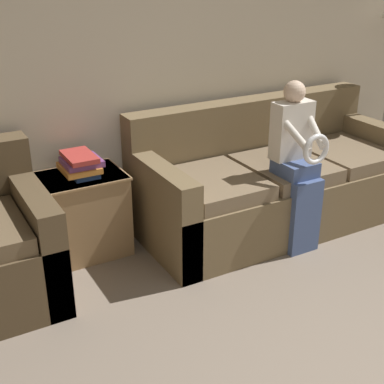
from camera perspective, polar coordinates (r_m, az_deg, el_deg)
name	(u,v)px	position (r m, az deg, el deg)	size (l,w,h in m)	color
wall_back	(178,63)	(4.27, -1.48, 13.61)	(7.14, 0.06, 2.55)	beige
couch_main	(272,182)	(4.42, 8.54, 1.04)	(2.25, 0.96, 0.97)	brown
child_left_seated	(297,161)	(3.94, 11.18, 3.27)	(0.30, 0.37, 1.25)	#475B8E
side_shelf	(84,213)	(3.98, -11.41, -2.24)	(0.60, 0.46, 0.62)	#9E7A51
book_stack	(81,165)	(3.82, -11.80, 2.89)	(0.27, 0.32, 0.16)	#33569E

